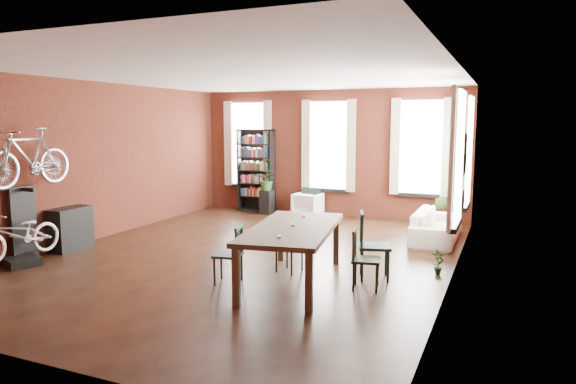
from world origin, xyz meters
The scene contains 19 objects.
room centered at (0.25, 0.62, 2.14)m, with size 9.00×9.04×3.22m.
dining_table centered at (1.34, -1.10, 0.43)m, with size 1.14×2.51×0.86m, color #4B3C2D.
dining_chair_a centered at (0.46, -1.49, 0.43)m, with size 0.40×0.40×0.86m, color #1C3E3E.
dining_chair_b centered at (1.07, -0.60, 0.40)m, with size 0.37×0.37×0.79m, color black.
dining_chair_c centered at (2.42, -0.96, 0.43)m, with size 0.40×0.40×0.86m, color #1D2F1B.
dining_chair_d centered at (2.41, -0.43, 0.51)m, with size 0.47×0.47×1.03m, color #1A3935.
bookshelf centered at (-2.00, 4.30, 1.10)m, with size 1.00×0.32×2.20m, color black.
white_armchair centered at (-0.42, 4.09, 0.33)m, with size 0.65×0.61×0.67m, color white.
cream_sofa centered at (2.95, 2.60, 0.41)m, with size 2.08×0.61×0.81m, color beige.
striped_rug centered at (-0.08, 1.93, 0.01)m, with size 0.98×1.56×0.01m, color black.
bike_trainer centered at (-3.18, -2.07, 0.07)m, with size 0.49×0.49×0.14m, color black.
bike_wall_rack centered at (-3.40, -1.80, 0.65)m, with size 0.16×0.60×1.30m, color black.
console_table centered at (-3.28, -0.90, 0.40)m, with size 0.40×0.80×0.80m, color black.
plant_stand centered at (-1.53, 4.00, 0.31)m, with size 0.31×0.31×0.61m, color black.
plant_by_sofa centered at (2.82, 4.04, 0.16)m, with size 0.40×0.72×0.32m, color #345B24.
plant_small centered at (3.28, 0.19, 0.07)m, with size 0.21×0.40×0.14m, color #295020.
bicycle_floor centered at (-3.15, -2.09, 0.90)m, with size 0.53×0.80×1.52m, color silver.
bicycle_hung centered at (-3.15, -1.80, 2.13)m, with size 0.47×1.00×1.66m, color #A5A8AD.
plant_on_stand centered at (-1.53, 4.04, 0.84)m, with size 0.52×0.57×0.45m, color #255221.
Camera 1 is at (4.22, -7.95, 2.38)m, focal length 32.00 mm.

